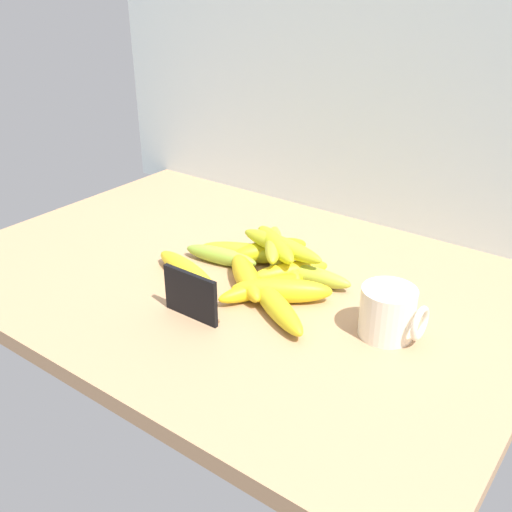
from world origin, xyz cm
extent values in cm
cube|color=tan|center=(0.00, 0.00, 1.50)|extent=(110.00, 76.00, 3.00)
cube|color=silver|center=(0.00, 39.00, 35.00)|extent=(130.00, 2.00, 70.00)
cube|color=black|center=(3.69, -16.25, 7.20)|extent=(11.00, 0.80, 8.40)
cube|color=#936744|center=(3.69, -15.45, 3.30)|extent=(9.90, 1.20, 0.60)
cylinder|color=#EFE6CF|center=(32.21, -1.49, 7.14)|extent=(8.81, 8.81, 8.27)
torus|color=#EFE6CF|center=(37.62, -1.49, 7.14)|extent=(1.00, 5.63, 5.63)
ellipsoid|color=yellow|center=(9.30, -3.60, 4.73)|extent=(10.35, 17.42, 3.46)
ellipsoid|color=yellow|center=(5.14, -2.80, 5.15)|extent=(15.78, 14.17, 4.31)
ellipsoid|color=yellow|center=(10.20, 4.04, 4.93)|extent=(11.57, 14.86, 3.86)
ellipsoid|color=#ABBB37|center=(13.53, 5.36, 4.75)|extent=(16.76, 5.77, 3.50)
ellipsoid|color=#8CAF38|center=(-4.78, 1.77, 4.71)|extent=(16.07, 6.01, 3.41)
ellipsoid|color=gold|center=(-1.95, 5.19, 4.95)|extent=(17.99, 10.13, 3.91)
ellipsoid|color=yellow|center=(2.14, 8.77, 5.19)|extent=(12.08, 15.95, 4.39)
ellipsoid|color=gold|center=(6.03, 6.66, 4.88)|extent=(16.54, 12.51, 3.77)
ellipsoid|color=yellow|center=(13.04, -3.04, 5.19)|extent=(17.30, 13.39, 4.39)
ellipsoid|color=yellow|center=(15.11, -7.61, 4.93)|extent=(17.75, 12.59, 3.86)
ellipsoid|color=yellow|center=(-6.03, -6.93, 4.90)|extent=(18.38, 8.53, 3.80)
ellipsoid|color=gold|center=(6.71, 6.12, 8.53)|extent=(19.51, 5.82, 3.52)
ellipsoid|color=#C5CF21|center=(5.41, 5.87, 8.63)|extent=(15.46, 11.91, 3.73)
ellipsoid|color=gold|center=(4.97, 5.98, 8.41)|extent=(11.07, 14.53, 3.28)
camera|label=1|loc=(62.36, -77.36, 56.91)|focal=41.19mm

